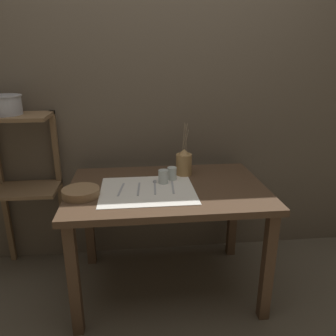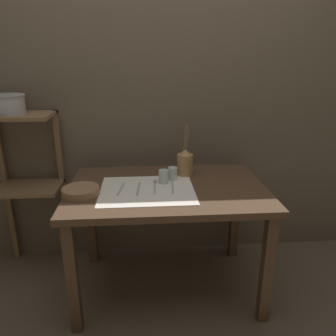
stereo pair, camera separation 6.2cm
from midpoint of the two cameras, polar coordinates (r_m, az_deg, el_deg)
ground_plane at (r=2.41m, az=-0.91°, el=-19.80°), size 12.00×12.00×0.00m
stone_wall_back at (r=2.41m, az=-2.21°, el=11.58°), size 7.00×0.06×2.40m
wooden_table at (r=2.07m, az=-1.01°, el=-5.68°), size 1.21×0.81×0.74m
wooden_shelf_unit at (r=2.47m, az=-24.51°, el=0.27°), size 0.45×0.31×1.15m
linen_cloth at (r=1.97m, az=-4.49°, el=-3.89°), size 0.56×0.47×0.00m
pitcher_with_flowers at (r=2.20m, az=1.99°, el=0.89°), size 0.11×0.11×0.36m
wooden_bowl at (r=1.96m, az=-15.82°, el=-4.12°), size 0.21×0.21×0.05m
glass_tumbler_near at (r=2.06m, az=-1.67°, el=-1.51°), size 0.06×0.06×0.09m
glass_tumbler_far at (r=2.13m, az=-0.14°, el=-0.94°), size 0.06×0.06×0.08m
fork_inner at (r=2.00m, az=-9.08°, el=-3.71°), size 0.04×0.20×0.00m
fork_outer at (r=1.99m, az=-6.02°, el=-3.62°), size 0.03×0.20×0.00m
spoon_inner at (r=2.05m, az=-3.19°, el=-2.82°), size 0.03×0.21×0.02m
knife_center at (r=2.01m, az=-0.05°, el=-3.35°), size 0.03×0.20×0.00m
metal_pot_large at (r=2.36m, az=-27.39°, el=9.80°), size 0.23×0.23×0.12m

